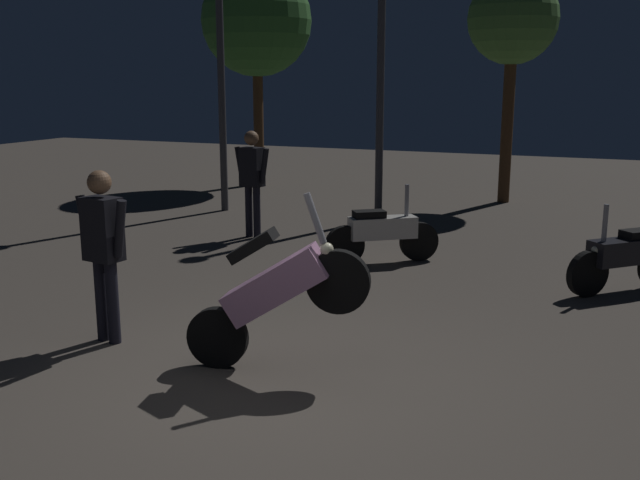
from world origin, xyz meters
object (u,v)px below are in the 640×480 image
object	(u,v)px
person_rider_beside	(252,174)
streetlamp_far	(220,35)
motorcycle_black_parked_left	(625,257)
motorcycle_pink_foreground	(276,291)
streetlamp_near	(381,44)
person_bystander_far	(103,241)
motorcycle_white_parked_right	(382,233)

from	to	relation	value
person_rider_beside	streetlamp_far	distance (m)	3.49
motorcycle_black_parked_left	motorcycle_pink_foreground	bearing A→B (deg)	9.40
streetlamp_far	motorcycle_pink_foreground	bearing A→B (deg)	-56.96
person_rider_beside	streetlamp_near	xyz separation A→B (m)	(1.41, 2.26, 2.10)
person_rider_beside	person_bystander_far	world-z (taller)	person_rider_beside
motorcycle_pink_foreground	streetlamp_near	bearing A→B (deg)	89.39
motorcycle_white_parked_right	person_rider_beside	xyz separation A→B (m)	(-2.48, 0.81, 0.60)
motorcycle_white_parked_right	person_rider_beside	distance (m)	2.67
motorcycle_black_parked_left	motorcycle_white_parked_right	world-z (taller)	same
motorcycle_white_parked_right	streetlamp_near	bearing A→B (deg)	73.08
person_bystander_far	streetlamp_far	world-z (taller)	streetlamp_far
motorcycle_black_parked_left	person_rider_beside	xyz separation A→B (m)	(-5.64, 1.03, 0.60)
person_rider_beside	streetlamp_near	bearing A→B (deg)	156.26
motorcycle_black_parked_left	streetlamp_near	bearing A→B (deg)	-82.43
motorcycle_black_parked_left	person_bystander_far	bearing A→B (deg)	-5.33
streetlamp_far	motorcycle_black_parked_left	bearing A→B (deg)	-22.48
motorcycle_pink_foreground	person_bystander_far	world-z (taller)	person_bystander_far
motorcycle_white_parked_right	streetlamp_near	world-z (taller)	streetlamp_near
motorcycle_black_parked_left	person_rider_beside	distance (m)	5.77
streetlamp_near	motorcycle_white_parked_right	bearing A→B (deg)	-70.90
motorcycle_white_parked_right	streetlamp_far	size ratio (longest dim) A/B	0.26
motorcycle_black_parked_left	streetlamp_near	world-z (taller)	streetlamp_near
motorcycle_pink_foreground	person_bystander_far	xyz separation A→B (m)	(-1.88, 0.05, 0.28)
motorcycle_pink_foreground	streetlamp_far	xyz separation A→B (m)	(-4.50, 6.92, 2.61)
motorcycle_black_parked_left	motorcycle_white_parked_right	bearing A→B (deg)	-48.57
streetlamp_near	person_rider_beside	bearing A→B (deg)	-122.06
motorcycle_black_parked_left	person_rider_beside	world-z (taller)	person_rider_beside
person_bystander_far	streetlamp_far	size ratio (longest dim) A/B	0.32
person_bystander_far	streetlamp_far	distance (m)	7.71
motorcycle_pink_foreground	person_rider_beside	distance (m)	5.68
streetlamp_near	motorcycle_black_parked_left	bearing A→B (deg)	-37.87
motorcycle_black_parked_left	person_rider_beside	size ratio (longest dim) A/B	0.72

